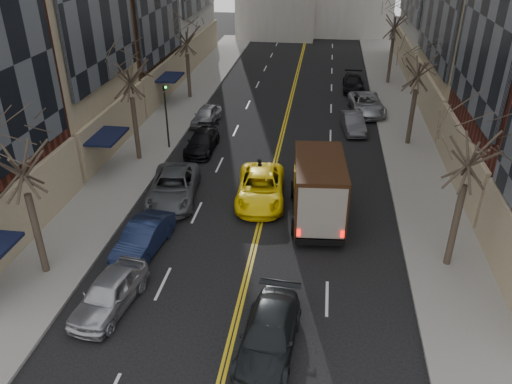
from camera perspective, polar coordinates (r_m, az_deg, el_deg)
sidewalk_left at (r=39.56m, az=-10.03°, el=7.96°), size 4.00×66.00×0.15m
sidewalk_right at (r=38.26m, az=16.83°, el=6.44°), size 4.00×66.00×0.15m
tree_lf_near at (r=21.29m, az=-25.87°, el=5.11°), size 3.20×3.20×8.41m
tree_lf_mid at (r=31.32m, az=-14.50°, el=14.58°), size 3.20×3.20×8.91m
tree_lf_far at (r=43.50m, az=-8.06°, el=18.12°), size 3.20×3.20×8.12m
tree_rt_near at (r=21.39m, az=23.84°, el=6.29°), size 3.20×3.20×8.71m
tree_rt_mid at (r=34.58m, az=18.34°, el=14.59°), size 3.20×3.20×8.32m
tree_rt_far at (r=49.08m, az=15.80°, el=19.41°), size 3.20×3.20×9.11m
traffic_signal at (r=33.69m, az=-10.26°, el=9.25°), size 0.29×0.26×4.70m
ups_truck at (r=25.58m, az=7.11°, el=0.54°), size 3.03×6.60×3.52m
observer_sedan at (r=18.53m, az=1.49°, el=-16.01°), size 2.30×4.88×1.38m
taxi at (r=27.49m, az=0.53°, el=0.50°), size 2.99×5.72×1.54m
pedestrian at (r=29.39m, az=0.47°, el=2.44°), size 0.52×0.64×1.52m
parked_lf_a at (r=20.99m, az=-16.42°, el=-11.01°), size 2.28×4.43×1.44m
parked_lf_b at (r=23.92m, az=-12.79°, el=-5.13°), size 2.00×4.43×1.41m
parked_lf_c at (r=27.95m, az=-9.43°, el=0.57°), size 3.23×5.76×1.52m
parked_lf_d at (r=33.92m, az=-6.19°, el=5.73°), size 1.79×4.39×1.27m
parked_lf_e at (r=38.75m, az=-5.69°, el=8.75°), size 1.97×4.02×1.32m
parked_rt_a at (r=37.67m, az=11.04°, el=7.77°), size 1.89×4.17×1.33m
parked_rt_b at (r=41.76m, az=12.53°, el=9.80°), size 3.09×5.64×1.50m
parked_rt_c at (r=47.54m, az=11.10°, el=12.13°), size 1.91×4.68×1.36m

